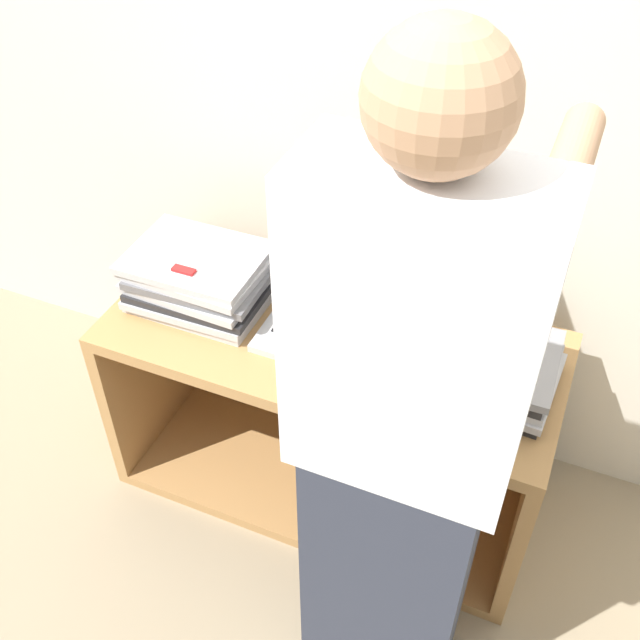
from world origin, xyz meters
The scene contains 8 objects.
ground_plane centered at (0.00, 0.00, 0.00)m, with size 12.00×12.00×0.00m, color gray.
wall_back centered at (0.00, 0.63, 1.20)m, with size 8.00×0.05×2.40m.
cart centered at (0.00, 0.32, 0.29)m, with size 1.17×0.52×0.59m.
laptop_open centered at (0.00, 0.31, 0.64)m, with size 0.34×0.30×0.28m.
laptop_stack_left centered at (-0.37, 0.26, 0.66)m, with size 0.37×0.28×0.14m.
laptop_stack_right centered at (0.38, 0.26, 0.64)m, with size 0.37×0.28×0.10m.
person centered at (0.31, -0.16, 0.78)m, with size 0.40×0.52×1.57m.
inventory_tag centered at (-0.37, 0.19, 0.74)m, with size 0.06×0.02×0.01m.
Camera 1 is at (0.51, -1.03, 1.88)m, focal length 42.00 mm.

